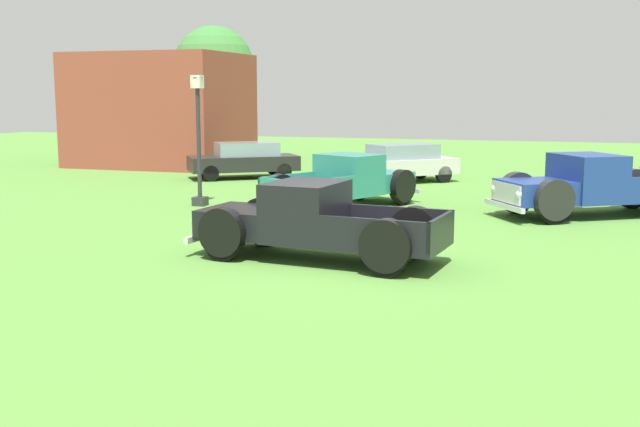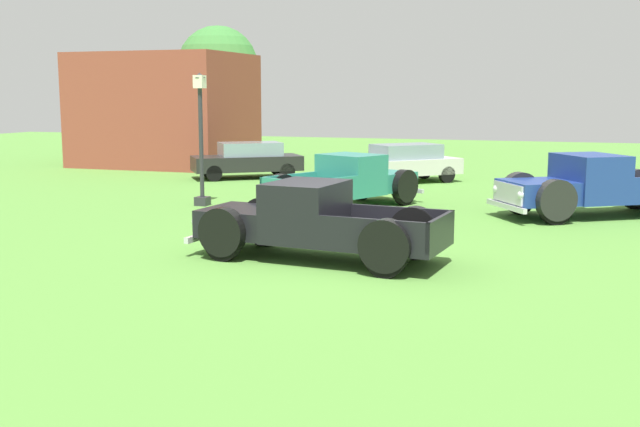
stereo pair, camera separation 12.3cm
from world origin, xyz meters
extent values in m
plane|color=#548C38|center=(0.00, 0.00, 0.00)|extent=(80.00, 80.00, 0.00)
cube|color=black|center=(-1.92, 0.19, 0.64)|extent=(1.59, 1.61, 0.54)
cube|color=silver|center=(-2.67, 0.26, 0.64)|extent=(0.18, 1.33, 0.45)
sphere|color=silver|center=(-2.71, -0.33, 0.66)|extent=(0.19, 0.19, 0.19)
sphere|color=silver|center=(-2.60, 0.85, 0.66)|extent=(0.19, 0.19, 0.19)
cube|color=black|center=(-0.57, 0.06, 0.93)|extent=(1.41, 1.74, 1.12)
cube|color=#8C9EA8|center=(-1.16, 0.12, 1.18)|extent=(0.17, 1.40, 0.49)
cube|color=black|center=(1.08, -0.09, 0.42)|extent=(2.19, 1.81, 0.10)
cube|color=black|center=(1.01, -0.86, 0.74)|extent=(2.04, 0.27, 0.54)
cube|color=black|center=(1.15, 0.68, 0.74)|extent=(2.04, 0.27, 0.54)
cube|color=black|center=(2.06, -0.18, 0.74)|extent=(0.23, 1.63, 0.54)
cylinder|color=black|center=(-2.00, -0.63, 0.37)|extent=(0.76, 0.28, 0.74)
cylinder|color=#B7B7BC|center=(-2.00, -0.64, 0.37)|extent=(0.32, 0.26, 0.30)
cylinder|color=black|center=(-2.00, -0.63, 0.56)|extent=(0.96, 0.36, 0.93)
cylinder|color=black|center=(-1.85, 1.00, 0.37)|extent=(0.76, 0.28, 0.74)
cylinder|color=#B7B7BC|center=(-1.85, 1.01, 0.37)|extent=(0.32, 0.26, 0.30)
cylinder|color=black|center=(-1.85, 1.00, 0.56)|extent=(0.96, 0.36, 0.93)
cylinder|color=black|center=(1.25, -0.93, 0.37)|extent=(0.76, 0.28, 0.74)
cylinder|color=#B7B7BC|center=(1.25, -0.94, 0.37)|extent=(0.32, 0.26, 0.30)
cylinder|color=black|center=(1.25, -0.93, 0.56)|extent=(0.96, 0.36, 0.93)
cylinder|color=black|center=(1.40, 0.70, 0.37)|extent=(0.76, 0.28, 0.74)
cylinder|color=#B7B7BC|center=(1.40, 0.71, 0.37)|extent=(0.32, 0.26, 0.30)
cylinder|color=black|center=(1.40, 0.70, 0.56)|extent=(0.96, 0.36, 0.93)
cube|color=silver|center=(-2.71, 0.26, 0.33)|extent=(0.26, 1.78, 0.12)
cube|color=navy|center=(3.33, 6.43, 0.69)|extent=(2.20, 2.21, 0.58)
cube|color=silver|center=(2.65, 5.98, 0.69)|extent=(0.84, 1.24, 0.49)
sphere|color=silver|center=(3.02, 5.46, 0.72)|extent=(0.21, 0.21, 0.21)
sphere|color=silver|center=(2.32, 6.53, 0.72)|extent=(0.21, 0.21, 0.21)
cube|color=navy|center=(4.57, 7.24, 1.01)|extent=(2.11, 2.22, 1.21)
cube|color=#8C9EA8|center=(4.03, 6.88, 1.27)|extent=(0.87, 1.30, 0.53)
cube|color=navy|center=(5.61, 8.92, 0.80)|extent=(1.90, 1.28, 0.58)
cylinder|color=black|center=(3.82, 5.69, 0.40)|extent=(0.80, 0.63, 0.80)
cylinder|color=#B7B7BC|center=(3.82, 5.68, 0.40)|extent=(0.41, 0.39, 0.32)
cylinder|color=black|center=(3.82, 5.69, 0.60)|extent=(1.01, 0.80, 1.01)
cylinder|color=black|center=(2.85, 7.17, 0.40)|extent=(0.80, 0.63, 0.80)
cylinder|color=#B7B7BC|center=(2.84, 7.18, 0.40)|extent=(0.41, 0.39, 0.32)
cylinder|color=black|center=(2.85, 7.17, 0.60)|extent=(1.01, 0.80, 1.01)
cylinder|color=black|center=(5.80, 9.10, 0.40)|extent=(0.80, 0.63, 0.80)
cylinder|color=#B7B7BC|center=(5.80, 9.11, 0.40)|extent=(0.41, 0.39, 0.32)
cylinder|color=black|center=(5.80, 9.10, 0.60)|extent=(1.01, 0.80, 1.01)
cube|color=silver|center=(2.62, 5.96, 0.36)|extent=(1.14, 1.67, 0.13)
cube|color=#2D8475|center=(-1.11, 8.06, 0.64)|extent=(1.96, 1.95, 0.54)
cube|color=silver|center=(-0.80, 8.74, 0.64)|extent=(1.23, 0.62, 0.45)
sphere|color=silver|center=(-1.34, 8.97, 0.66)|extent=(0.19, 0.19, 0.19)
sphere|color=silver|center=(-0.27, 8.47, 0.66)|extent=(0.19, 0.19, 0.19)
cube|color=#2D8475|center=(-1.69, 6.83, 0.93)|extent=(2.01, 1.84, 1.12)
cube|color=#8C9EA8|center=(-1.44, 7.36, 1.18)|extent=(1.29, 0.63, 0.49)
cube|color=#2D8475|center=(-2.40, 5.33, 0.42)|extent=(2.34, 2.54, 0.10)
cube|color=#2D8475|center=(-3.10, 5.66, 0.73)|extent=(0.94, 1.88, 0.54)
cube|color=#2D8475|center=(-1.70, 5.00, 0.73)|extent=(0.94, 1.88, 0.54)
cube|color=#2D8475|center=(-2.81, 4.44, 0.73)|extent=(1.51, 0.76, 0.54)
cylinder|color=black|center=(-1.85, 8.41, 0.37)|extent=(0.51, 0.76, 0.74)
cylinder|color=#B7B7BC|center=(-1.86, 8.41, 0.37)|extent=(0.34, 0.37, 0.30)
cylinder|color=black|center=(-1.85, 8.41, 0.56)|extent=(0.64, 0.96, 0.93)
cylinder|color=black|center=(-0.37, 7.71, 0.37)|extent=(0.51, 0.76, 0.74)
cylinder|color=#B7B7BC|center=(-0.37, 7.71, 0.37)|extent=(0.34, 0.37, 0.30)
cylinder|color=black|center=(-0.37, 7.71, 0.56)|extent=(0.64, 0.96, 0.93)
cylinder|color=black|center=(-3.24, 5.46, 0.37)|extent=(0.51, 0.76, 0.74)
cylinder|color=#B7B7BC|center=(-3.25, 5.46, 0.37)|extent=(0.34, 0.37, 0.30)
cylinder|color=black|center=(-3.24, 5.46, 0.56)|extent=(0.64, 0.96, 0.93)
cylinder|color=black|center=(-1.76, 4.76, 0.37)|extent=(0.51, 0.76, 0.74)
cylinder|color=#B7B7BC|center=(-1.75, 4.76, 0.37)|extent=(0.34, 0.37, 0.30)
cylinder|color=black|center=(-1.76, 4.76, 0.56)|extent=(0.64, 0.96, 0.93)
cube|color=silver|center=(-0.78, 8.77, 0.33)|extent=(1.65, 0.84, 0.12)
cube|color=black|center=(-7.60, 12.81, 0.57)|extent=(4.23, 3.72, 0.55)
cube|color=#7F939E|center=(-7.49, 12.89, 1.10)|extent=(2.64, 2.46, 0.50)
cylinder|color=black|center=(-8.27, 11.41, 0.29)|extent=(0.58, 0.50, 0.59)
cylinder|color=black|center=(-9.14, 12.59, 0.29)|extent=(0.58, 0.50, 0.59)
cylinder|color=black|center=(-6.06, 13.03, 0.29)|extent=(0.58, 0.50, 0.59)
cylinder|color=black|center=(-6.93, 14.22, 0.29)|extent=(0.58, 0.50, 0.59)
cube|color=silver|center=(-1.71, 13.28, 0.58)|extent=(4.11, 4.08, 0.56)
cube|color=#7F939E|center=(-1.61, 13.38, 1.12)|extent=(2.63, 2.62, 0.51)
cylinder|color=black|center=(-2.18, 11.77, 0.30)|extent=(0.56, 0.55, 0.60)
cylinder|color=black|center=(-3.23, 12.84, 0.30)|extent=(0.56, 0.55, 0.60)
cylinder|color=black|center=(-0.19, 13.73, 0.30)|extent=(0.56, 0.55, 0.60)
cylinder|color=black|center=(-1.23, 14.79, 0.30)|extent=(0.56, 0.55, 0.60)
cube|color=#2D2D33|center=(-5.81, 5.82, 0.12)|extent=(0.36, 0.36, 0.25)
cylinder|color=#2D2D33|center=(-5.81, 5.82, 1.77)|extent=(0.12, 0.12, 3.05)
cube|color=#F2EACC|center=(-5.81, 5.82, 3.48)|extent=(0.28, 0.28, 0.36)
cone|color=#2D2D33|center=(-5.81, 5.82, 3.66)|extent=(0.32, 0.32, 0.14)
cylinder|color=brown|center=(-12.17, 19.76, 1.51)|extent=(0.36, 0.36, 3.01)
sphere|color=#3D7F38|center=(-12.17, 19.76, 4.44)|extent=(3.80, 3.80, 3.80)
cube|color=brown|center=(-13.23, 16.56, 2.44)|extent=(6.96, 5.37, 4.88)
camera|label=1|loc=(4.26, -13.53, 3.13)|focal=42.96mm
camera|label=2|loc=(4.38, -13.49, 3.13)|focal=42.96mm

